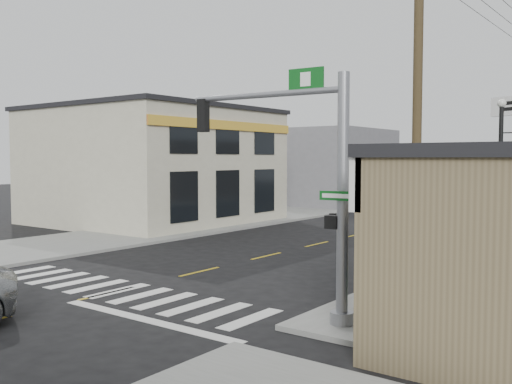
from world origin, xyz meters
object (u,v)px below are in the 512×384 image
Objects in this scene: traffic_signal_pole at (316,170)px; utility_pole_near at (417,113)px; lamp_post at (502,169)px; fire_hydrant at (422,272)px; guide_sign at (463,218)px; bare_tree at (400,161)px.

utility_pole_near is at bearing 71.13° from traffic_signal_pole.
lamp_post is 0.60× the size of utility_pole_near.
fire_hydrant is at bearing 96.24° from utility_pole_near.
traffic_signal_pole reaches higher than guide_sign.
lamp_post is (1.77, 9.89, -0.11)m from traffic_signal_pole.
traffic_signal_pole is 2.20× the size of guide_sign.
traffic_signal_pole is at bearing -111.45° from bare_tree.
traffic_signal_pole is at bearing -74.76° from guide_sign.
guide_sign is at bearing 84.29° from utility_pole_near.
bare_tree is (0.40, -2.80, 3.42)m from fire_hydrant.
bare_tree is at bearing -81.81° from fire_hydrant.
utility_pole_near is (0.40, -1.66, 4.75)m from fire_hydrant.
utility_pole_near is (-0.76, -6.19, 1.65)m from lamp_post.
guide_sign is 6.21m from bare_tree.
traffic_signal_pole reaches higher than bare_tree.
utility_pole_near reaches higher than traffic_signal_pole.
guide_sign is 0.45× the size of lamp_post.
traffic_signal_pole is 6.27m from fire_hydrant.
guide_sign is (0.87, 8.43, -1.79)m from traffic_signal_pole.
fire_hydrant is 0.11× the size of lamp_post.
bare_tree is (0.14, -5.87, 2.00)m from guide_sign.
lamp_post reaches higher than guide_sign.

